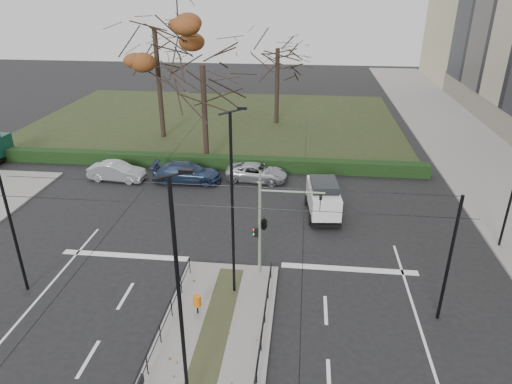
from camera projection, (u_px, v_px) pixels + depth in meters
ground at (215, 333)px, 19.31m from camera, size 140.00×140.00×0.00m
median_island at (203, 378)px, 17.02m from camera, size 4.40×15.00×0.14m
sidewalk_east at (482, 162)px, 37.37m from camera, size 8.00×90.00×0.14m
park at (217, 121)px, 48.77m from camera, size 38.00×26.00×0.10m
hedge at (185, 161)px, 36.48m from camera, size 38.00×1.00×1.00m
median_railing at (201, 362)px, 16.55m from camera, size 4.14×13.24×0.92m
catenary at (219, 244)px, 19.34m from camera, size 20.00×34.00×6.00m
traffic_light at (266, 222)px, 21.95m from camera, size 3.34×1.91×4.91m
litter_bin at (197, 301)px, 19.98m from camera, size 0.36×0.36×0.91m
streetlamp_median_near at (180, 300)px, 14.00m from camera, size 0.74×0.15×8.83m
streetlamp_median_far at (233, 206)px, 19.83m from camera, size 0.74×0.15×8.90m
parked_car_second at (117, 171)px, 33.93m from camera, size 4.32×1.81×1.39m
parked_car_third at (187, 173)px, 33.63m from camera, size 5.11×2.17×1.47m
parked_car_fourth at (257, 172)px, 33.93m from camera, size 4.78×2.60×1.27m
white_van at (323, 197)px, 28.67m from camera, size 2.28×4.38×2.30m
rust_tree at (154, 28)px, 39.57m from camera, size 9.33×9.33×12.90m
bare_tree_center at (278, 54)px, 45.00m from camera, size 5.97×5.97×9.98m
bare_tree_near at (203, 72)px, 34.78m from camera, size 7.90×7.90×10.25m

